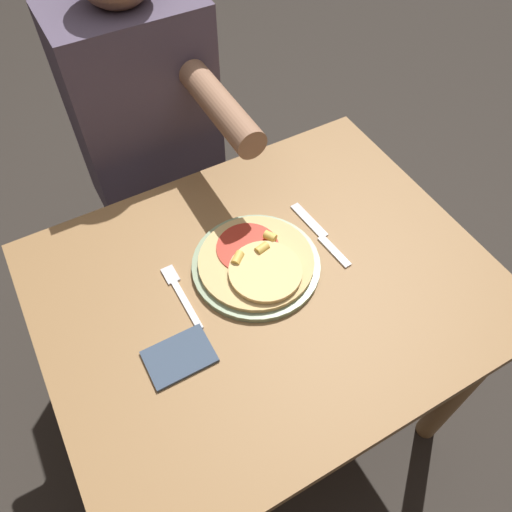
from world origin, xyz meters
name	(u,v)px	position (x,y,z in m)	size (l,w,h in m)	color
ground_plane	(263,405)	(0.00, 0.00, 0.00)	(8.00, 8.00, 0.00)	#2D2823
dining_table	(266,314)	(0.00, 0.00, 0.61)	(0.96, 0.77, 0.74)	olive
plate	(256,265)	(0.00, 0.05, 0.74)	(0.28, 0.28, 0.01)	gray
pizza	(258,262)	(0.00, 0.04, 0.76)	(0.25, 0.25, 0.04)	tan
fork	(180,292)	(-0.17, 0.07, 0.74)	(0.03, 0.18, 0.00)	silver
knife	(322,236)	(0.17, 0.05, 0.74)	(0.03, 0.22, 0.00)	silver
napkin	(179,357)	(-0.24, -0.07, 0.74)	(0.13, 0.09, 0.01)	#38475B
person_diner	(149,131)	(-0.03, 0.60, 0.74)	(0.36, 0.52, 1.26)	#2D2D38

